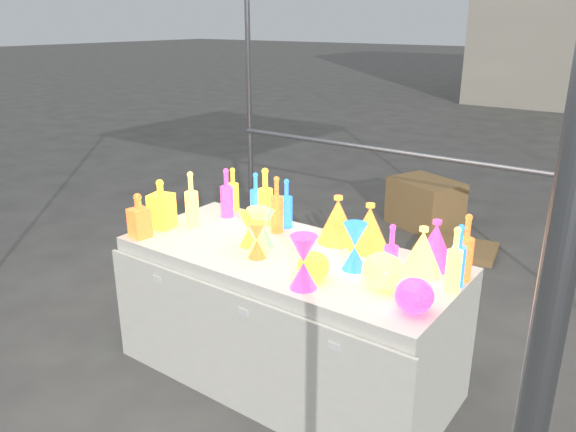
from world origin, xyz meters
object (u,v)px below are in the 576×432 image
Objects in this scene: cardboard_box_closed at (425,203)px; hourglass_0 at (257,240)px; display_table at (287,316)px; decanter_0 at (161,204)px; bottle_0 at (233,189)px; lampshade_0 at (338,219)px; globe_0 at (313,268)px.

hourglass_0 reaches higher than cardboard_box_closed.
decanter_0 is at bearing -171.28° from display_table.
display_table is 2.75m from cardboard_box_closed.
bottle_0 is (-0.34, -2.37, 0.66)m from cardboard_box_closed.
display_table is 0.93m from bottle_0.
display_table is at bearing -60.66° from cardboard_box_closed.
bottle_0 reaches higher than cardboard_box_closed.
hourglass_0 is at bearing -121.30° from display_table.
lampshade_0 is (0.94, 0.41, -0.02)m from decanter_0.
decanter_0 is 1.12× the size of lampshade_0.
cardboard_box_closed is 2.97m from decanter_0.
globe_0 is (1.11, -0.07, -0.08)m from decanter_0.
globe_0 is 0.59× the size of lampshade_0.
hourglass_0 is at bearing -111.58° from lampshade_0.
globe_0 is at bearing -7.74° from hourglass_0.
bottle_0 reaches higher than lampshade_0.
bottle_0 is at bearing 150.56° from globe_0.
display_table is 0.60m from lampshade_0.
bottle_0 is 0.82m from lampshade_0.
decanter_0 is 1.11m from globe_0.
decanter_0 is 0.73m from hourglass_0.
decanter_0 reaches higher than cardboard_box_closed.
decanter_0 is at bearing -104.64° from bottle_0.
cardboard_box_closed is 3.32× the size of hourglass_0.
hourglass_0 is at bearing 172.26° from globe_0.
globe_0 is (0.98, -0.55, -0.08)m from bottle_0.
bottle_0 is 1.06× the size of lampshade_0.
bottle_0 is at bearing 62.29° from decanter_0.
bottle_0 is at bearing 140.10° from hourglass_0.
display_table is 7.04× the size of lampshade_0.
display_table is 0.50m from hourglass_0.
lampshade_0 is (-0.16, 0.48, 0.07)m from globe_0.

